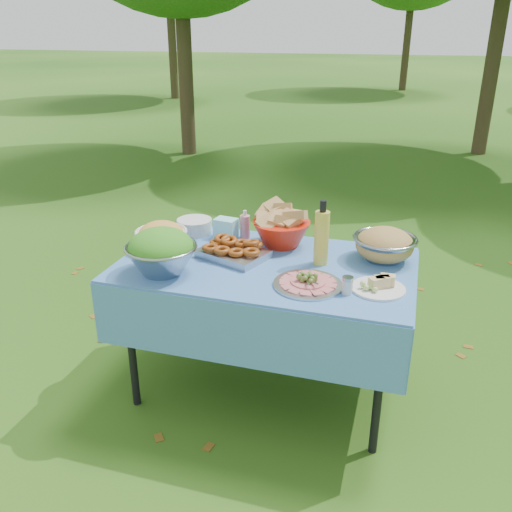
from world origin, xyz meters
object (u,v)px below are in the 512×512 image
at_px(plate_stack, 195,226).
at_px(charcuterie_platter, 308,278).
at_px(picnic_table, 265,329).
at_px(oil_bottle, 322,233).
at_px(bread_bowl, 281,227).
at_px(salad_bowl, 161,251).
at_px(pasta_bowl_steel, 385,244).

relative_size(plate_stack, charcuterie_platter, 0.63).
relative_size(picnic_table, oil_bottle, 4.43).
height_order(plate_stack, bread_bowl, bread_bowl).
bearing_deg(oil_bottle, salad_bowl, -155.31).
distance_m(salad_bowl, oil_bottle, 0.78).
bearing_deg(charcuterie_platter, picnic_table, 143.32).
bearing_deg(pasta_bowl_steel, charcuterie_platter, -127.23).
bearing_deg(picnic_table, charcuterie_platter, -36.68).
distance_m(salad_bowl, plate_stack, 0.56).
relative_size(salad_bowl, pasta_bowl_steel, 1.07).
distance_m(plate_stack, bread_bowl, 0.53).
height_order(picnic_table, plate_stack, plate_stack).
xyz_separation_m(pasta_bowl_steel, oil_bottle, (-0.30, -0.14, 0.08)).
relative_size(salad_bowl, oil_bottle, 1.03).
bearing_deg(plate_stack, charcuterie_platter, -32.87).
height_order(salad_bowl, bread_bowl, salad_bowl).
bearing_deg(salad_bowl, picnic_table, 29.18).
xyz_separation_m(plate_stack, pasta_bowl_steel, (1.07, -0.09, 0.04)).
relative_size(plate_stack, bread_bowl, 0.64).
relative_size(charcuterie_platter, oil_bottle, 0.97).
bearing_deg(pasta_bowl_steel, plate_stack, 175.26).
bearing_deg(pasta_bowl_steel, picnic_table, -158.90).
distance_m(picnic_table, plate_stack, 0.73).
relative_size(picnic_table, charcuterie_platter, 4.56).
bearing_deg(picnic_table, oil_bottle, 16.22).
xyz_separation_m(bread_bowl, oil_bottle, (0.25, -0.19, 0.06)).
bearing_deg(charcuterie_platter, plate_stack, 147.13).
height_order(pasta_bowl_steel, charcuterie_platter, pasta_bowl_steel).
height_order(bread_bowl, pasta_bowl_steel, bread_bowl).
bearing_deg(charcuterie_platter, salad_bowl, -174.98).
xyz_separation_m(bread_bowl, pasta_bowl_steel, (0.55, -0.05, -0.02)).
distance_m(bread_bowl, charcuterie_platter, 0.52).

